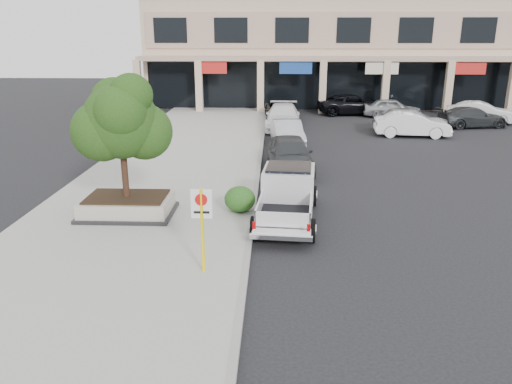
% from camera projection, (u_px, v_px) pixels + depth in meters
% --- Properties ---
extents(ground, '(120.00, 120.00, 0.00)m').
position_uv_depth(ground, '(300.00, 249.00, 15.08)').
color(ground, black).
rests_on(ground, ground).
extents(sidewalk, '(8.00, 52.00, 0.15)m').
position_uv_depth(sidewalk, '(162.00, 186.00, 20.98)').
color(sidewalk, gray).
rests_on(sidewalk, ground).
extents(curb, '(0.20, 52.00, 0.15)m').
position_uv_depth(curb, '(256.00, 187.00, 20.83)').
color(curb, gray).
rests_on(curb, ground).
extents(strip_mall, '(40.55, 12.43, 9.50)m').
position_uv_depth(strip_mall, '(372.00, 50.00, 45.67)').
color(strip_mall, '#CEAC91').
rests_on(strip_mall, ground).
extents(planter, '(3.20, 2.20, 0.68)m').
position_uv_depth(planter, '(128.00, 205.00, 17.42)').
color(planter, black).
rests_on(planter, sidewalk).
extents(planter_tree, '(2.90, 2.55, 4.00)m').
position_uv_depth(planter_tree, '(126.00, 121.00, 16.68)').
color(planter_tree, black).
rests_on(planter_tree, planter).
extents(no_parking_sign, '(0.55, 0.09, 2.30)m').
position_uv_depth(no_parking_sign, '(202.00, 219.00, 12.87)').
color(no_parking_sign, yellow).
rests_on(no_parking_sign, sidewalk).
extents(hedge, '(1.10, 0.99, 0.93)m').
position_uv_depth(hedge, '(240.00, 199.00, 17.63)').
color(hedge, '#144617').
rests_on(hedge, sidewalk).
extents(pickup_truck, '(2.47, 5.58, 1.71)m').
position_uv_depth(pickup_truck, '(287.00, 197.00, 17.11)').
color(pickup_truck, silver).
rests_on(pickup_truck, ground).
extents(curb_car_a, '(2.36, 4.98, 1.65)m').
position_uv_depth(curb_car_a, '(290.00, 154.00, 23.41)').
color(curb_car_a, '#303235').
rests_on(curb_car_a, ground).
extents(curb_car_b, '(2.05, 4.65, 1.48)m').
position_uv_depth(curb_car_b, '(287.00, 134.00, 28.59)').
color(curb_car_b, '#AFB1B7').
rests_on(curb_car_b, ground).
extents(curb_car_c, '(2.45, 5.69, 1.63)m').
position_uv_depth(curb_car_c, '(283.00, 117.00, 33.90)').
color(curb_car_c, white).
rests_on(curb_car_c, ground).
extents(curb_car_d, '(2.67, 5.19, 1.40)m').
position_uv_depth(curb_car_d, '(282.00, 111.00, 37.42)').
color(curb_car_d, black).
rests_on(curb_car_d, ground).
extents(lot_car_a, '(5.01, 2.50, 1.64)m').
position_uv_depth(lot_car_a, '(410.00, 119.00, 32.95)').
color(lot_car_a, '#93979B').
rests_on(lot_car_a, ground).
extents(lot_car_b, '(4.78, 2.05, 1.53)m').
position_uv_depth(lot_car_b, '(412.00, 124.00, 31.34)').
color(lot_car_b, white).
rests_on(lot_car_b, ground).
extents(lot_car_c, '(5.09, 2.85, 1.39)m').
position_uv_depth(lot_car_c, '(472.00, 117.00, 34.49)').
color(lot_car_c, '#282B2D').
rests_on(lot_car_c, ground).
extents(lot_car_d, '(5.99, 3.33, 1.58)m').
position_uv_depth(lot_car_d, '(354.00, 104.00, 40.04)').
color(lot_car_d, black).
rests_on(lot_car_d, ground).
extents(lot_car_e, '(4.54, 2.40, 1.47)m').
position_uv_depth(lot_car_e, '(392.00, 108.00, 38.48)').
color(lot_car_e, '#A3A6AA').
rests_on(lot_car_e, ground).
extents(lot_car_f, '(4.92, 2.86, 1.53)m').
position_uv_depth(lot_car_f, '(481.00, 112.00, 36.10)').
color(lot_car_f, silver).
rests_on(lot_car_f, ground).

